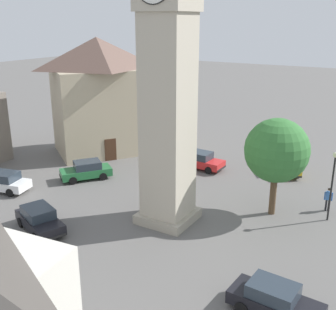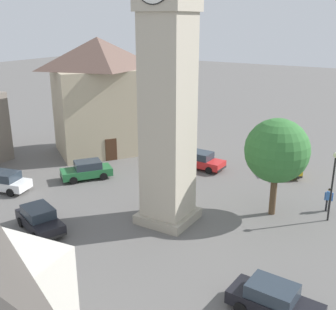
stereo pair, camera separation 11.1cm
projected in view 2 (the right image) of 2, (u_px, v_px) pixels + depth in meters
name	position (u px, v px, depth m)	size (l,w,h in m)	color
ground_plane	(168.00, 220.00, 27.42)	(200.00, 200.00, 0.00)	#605E5B
clock_tower	(168.00, 3.00, 23.19)	(4.05, 4.05, 23.10)	#A59C89
car_blue_kerb	(40.00, 219.00, 25.87)	(4.46, 3.03, 1.53)	black
car_silver_kerb	(201.00, 160.00, 36.64)	(4.19, 1.94, 1.53)	red
car_red_corner	(274.00, 300.00, 18.37)	(4.24, 2.03, 1.53)	black
car_white_side	(285.00, 164.00, 35.63)	(3.69, 4.37, 1.53)	gold
car_black_far	(87.00, 170.00, 34.25)	(3.82, 4.32, 1.53)	#236B38
car_green_alley	(4.00, 181.00, 31.88)	(4.41, 2.63, 1.53)	white
pedestrian	(329.00, 197.00, 28.40)	(0.55, 0.28, 1.69)	black
tree	(277.00, 151.00, 26.91)	(4.25, 4.25, 6.65)	brown
building_terrace_right	(100.00, 95.00, 40.04)	(10.50, 10.95, 11.12)	tan
lamp_post	(333.00, 175.00, 26.36)	(0.36, 0.36, 4.72)	black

